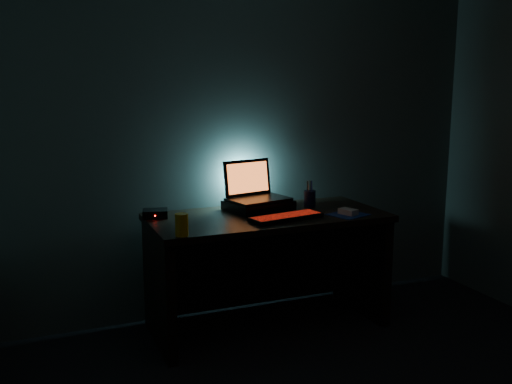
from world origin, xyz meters
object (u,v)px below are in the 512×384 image
(pen_cup, at_px, (310,199))
(juice_glass, at_px, (182,225))
(laptop, at_px, (254,191))
(mouse, at_px, (348,212))
(keyboard, at_px, (286,217))
(router, at_px, (155,214))

(pen_cup, height_order, juice_glass, juice_glass)
(laptop, height_order, mouse, laptop)
(laptop, xyz_separation_m, keyboard, (0.06, -0.37, -0.11))
(laptop, xyz_separation_m, pen_cup, (0.36, -0.11, -0.06))
(laptop, distance_m, mouse, 0.64)
(mouse, bearing_deg, keyboard, 155.98)
(pen_cup, xyz_separation_m, juice_glass, (-0.99, -0.40, 0.01))
(keyboard, xyz_separation_m, router, (-0.73, 0.35, 0.01))
(juice_glass, relative_size, router, 0.71)
(keyboard, bearing_deg, mouse, -14.72)
(juice_glass, bearing_deg, laptop, 38.74)
(laptop, bearing_deg, pen_cup, -29.46)
(laptop, bearing_deg, keyboard, -93.56)
(keyboard, xyz_separation_m, mouse, (0.42, -0.03, 0.01))
(laptop, relative_size, pen_cup, 3.79)
(mouse, height_order, juice_glass, juice_glass)
(router, bearing_deg, mouse, -5.52)
(pen_cup, bearing_deg, juice_glass, -158.11)
(router, bearing_deg, laptop, 14.87)
(laptop, relative_size, mouse, 3.73)
(mouse, bearing_deg, pen_cup, 92.17)
(mouse, xyz_separation_m, juice_glass, (-1.11, -0.10, 0.04))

